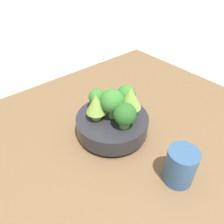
{
  "coord_description": "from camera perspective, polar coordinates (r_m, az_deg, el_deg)",
  "views": [
    {
      "loc": [
        0.33,
        0.4,
        0.54
      ],
      "look_at": [
        0.0,
        0.02,
        0.13
      ],
      "focal_mm": 35.0,
      "sensor_mm": 36.0,
      "label": 1
    }
  ],
  "objects": [
    {
      "name": "table",
      "position": [
        0.73,
        -0.79,
        -6.07
      ],
      "size": [
        1.08,
        0.81,
        0.05
      ],
      "color": "brown",
      "rests_on": "ground_plane"
    },
    {
      "name": "cup",
      "position": [
        0.58,
        17.43,
        -13.33
      ],
      "size": [
        0.08,
        0.08,
        0.1
      ],
      "color": "#33567F",
      "rests_on": "table"
    },
    {
      "name": "broccoli_floret_front",
      "position": [
        0.67,
        -3.92,
        3.72
      ],
      "size": [
        0.05,
        0.05,
        0.07
      ],
      "color": "#609347",
      "rests_on": "bowl"
    },
    {
      "name": "romanesco_piece_near",
      "position": [
        0.63,
        -4.2,
        1.95
      ],
      "size": [
        0.06,
        0.06,
        0.08
      ],
      "color": "#6BA34C",
      "rests_on": "bowl"
    },
    {
      "name": "bowl",
      "position": [
        0.68,
        0.0,
        -3.14
      ],
      "size": [
        0.22,
        0.22,
        0.07
      ],
      "color": "#28282D",
      "rests_on": "table"
    },
    {
      "name": "ground_plane",
      "position": [
        0.75,
        -0.77,
        -7.38
      ],
      "size": [
        6.0,
        6.0,
        0.0
      ],
      "primitive_type": "plane",
      "color": "silver"
    },
    {
      "name": "broccoli_floret_center",
      "position": [
        0.62,
        0.0,
        2.74
      ],
      "size": [
        0.07,
        0.07,
        0.1
      ],
      "color": "#609347",
      "rests_on": "bowl"
    },
    {
      "name": "romanesco_piece_far",
      "position": [
        0.63,
        4.79,
        3.53
      ],
      "size": [
        0.07,
        0.07,
        0.1
      ],
      "color": "#7AB256",
      "rests_on": "bowl"
    },
    {
      "name": "broccoli_floret_left",
      "position": [
        0.67,
        3.75,
        4.43
      ],
      "size": [
        0.06,
        0.06,
        0.08
      ],
      "color": "#6BA34C",
      "rests_on": "bowl"
    },
    {
      "name": "broccoli_floret_back",
      "position": [
        0.6,
        3.24,
        -0.85
      ],
      "size": [
        0.07,
        0.07,
        0.08
      ],
      "color": "#609347",
      "rests_on": "bowl"
    }
  ]
}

